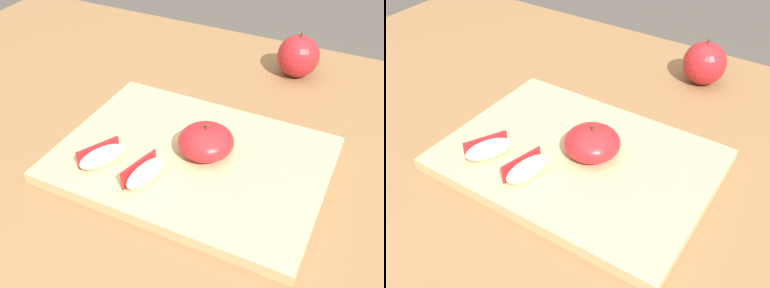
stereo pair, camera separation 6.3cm
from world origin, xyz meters
TOP-DOWN VIEW (x-y plane):
  - dining_table at (0.00, 0.00)m, footprint 1.40×0.93m
  - cutting_board at (-0.01, 0.01)m, footprint 0.38×0.28m
  - apple_half_skin_up at (0.01, 0.02)m, footprint 0.08×0.08m
  - apple_wedge_near_knife at (-0.04, -0.07)m, footprint 0.04×0.07m
  - apple_wedge_middle at (-0.11, -0.07)m, footprint 0.05×0.07m
  - whole_apple_crimson at (0.05, 0.33)m, footprint 0.08×0.08m

SIDE VIEW (x-z plane):
  - dining_table at x=0.00m, z-range 0.28..1.01m
  - cutting_board at x=-0.01m, z-range 0.73..0.75m
  - apple_wedge_near_knife at x=-0.04m, z-range 0.75..0.78m
  - apple_wedge_middle at x=-0.11m, z-range 0.75..0.78m
  - whole_apple_crimson at x=0.05m, z-range 0.73..0.82m
  - apple_half_skin_up at x=0.01m, z-range 0.75..0.80m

